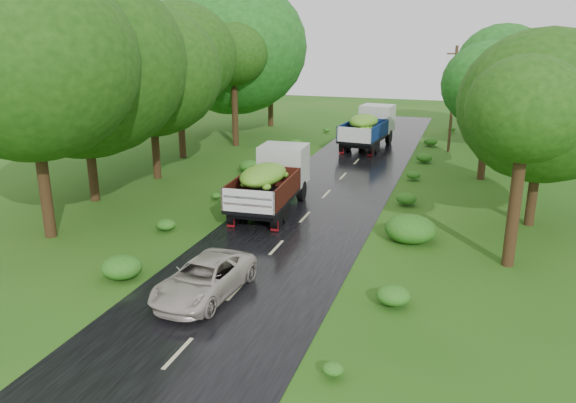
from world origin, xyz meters
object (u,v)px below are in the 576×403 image
at_px(truck_near, 272,178).
at_px(car, 204,279).
at_px(utility_pole, 453,98).
at_px(truck_far, 369,125).

xyz_separation_m(truck_near, car, (0.99, -9.36, -0.95)).
distance_m(car, utility_pole, 26.78).
xyz_separation_m(truck_far, car, (-0.71, -25.70, -0.99)).
distance_m(truck_near, car, 9.46).
height_order(truck_near, truck_far, truck_far).
relative_size(truck_near, car, 1.55).
xyz_separation_m(truck_near, truck_far, (1.70, 16.34, 0.05)).
distance_m(truck_far, utility_pole, 6.08).
xyz_separation_m(truck_far, utility_pole, (5.69, 0.11, 2.14)).
height_order(truck_near, utility_pole, utility_pole).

